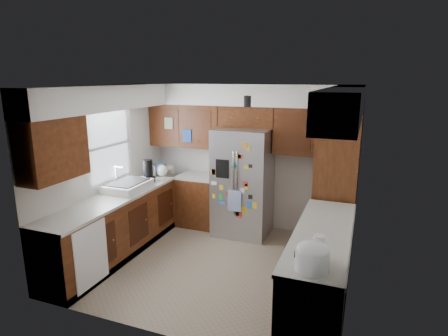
{
  "coord_description": "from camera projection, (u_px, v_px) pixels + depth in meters",
  "views": [
    {
      "loc": [
        1.85,
        -4.52,
        2.61
      ],
      "look_at": [
        -0.01,
        0.35,
        1.34
      ],
      "focal_mm": 30.0,
      "sensor_mm": 36.0,
      "label": 1
    }
  ],
  "objects": [
    {
      "name": "bridge_cabinet",
      "position": [
        248.0,
        116.0,
        6.2
      ],
      "size": [
        0.96,
        0.34,
        0.35
      ],
      "primitive_type": "cube",
      "color": "#3B1B0B",
      "rests_on": "fridge"
    },
    {
      "name": "rice_cooker",
      "position": [
        312.0,
        255.0,
        3.34
      ],
      "size": [
        0.32,
        0.31,
        0.27
      ],
      "color": "white",
      "rests_on": "right_counter_run"
    },
    {
      "name": "fridge_top_items",
      "position": [
        244.0,
        98.0,
        6.09
      ],
      "size": [
        0.57,
        0.31,
        0.26
      ],
      "color": "blue",
      "rests_on": "bridge_cabinet"
    },
    {
      "name": "pantry",
      "position": [
        336.0,
        182.0,
        5.63
      ],
      "size": [
        0.6,
        0.9,
        2.15
      ],
      "primitive_type": "cube",
      "color": "#3B1B0B",
      "rests_on": "ground"
    },
    {
      "name": "sink_assembly",
      "position": [
        128.0,
        186.0,
        5.74
      ],
      "size": [
        0.52,
        0.7,
        0.37
      ],
      "color": "white",
      "rests_on": "left_counter_run"
    },
    {
      "name": "paper_towel",
      "position": [
        319.0,
        248.0,
        3.52
      ],
      "size": [
        0.11,
        0.11,
        0.25
      ],
      "primitive_type": "cylinder",
      "color": "white",
      "rests_on": "right_counter_run"
    },
    {
      "name": "floor",
      "position": [
        216.0,
        264.0,
        5.37
      ],
      "size": [
        3.6,
        3.6,
        0.0
      ],
      "primitive_type": "plane",
      "color": "gray",
      "rests_on": "ground"
    },
    {
      "name": "left_counter_clutter",
      "position": [
        155.0,
        171.0,
        6.39
      ],
      "size": [
        0.3,
        0.79,
        0.38
      ],
      "color": "black",
      "rests_on": "left_counter_run"
    },
    {
      "name": "right_counter_run",
      "position": [
        320.0,
        272.0,
        4.31
      ],
      "size": [
        0.63,
        2.25,
        0.92
      ],
      "color": "#3B1B0B",
      "rests_on": "ground"
    },
    {
      "name": "fridge",
      "position": [
        243.0,
        182.0,
        6.24
      ],
      "size": [
        0.9,
        0.79,
        1.8
      ],
      "color": "#9F9FA4",
      "rests_on": "ground"
    },
    {
      "name": "left_counter_run",
      "position": [
        135.0,
        223.0,
        5.76
      ],
      "size": [
        1.36,
        3.2,
        0.92
      ],
      "color": "#3B1B0B",
      "rests_on": "ground"
    },
    {
      "name": "room_shell",
      "position": [
        218.0,
        134.0,
        5.3
      ],
      "size": [
        3.64,
        3.24,
        2.52
      ],
      "color": "silver",
      "rests_on": "ground"
    }
  ]
}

